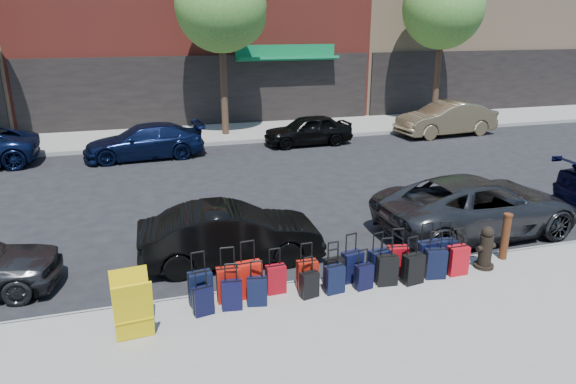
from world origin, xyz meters
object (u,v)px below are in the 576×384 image
object	(u,v)px
tree_center	(224,9)
car_near_1	(231,234)
display_rack	(133,307)
tree_right	(446,10)
car_far_2	(308,130)
suitcase_front_5	(334,272)
bollard	(505,236)
fire_hydrant	(486,249)
car_near_2	(478,205)
car_far_1	(144,141)
car_far_3	(446,119)

from	to	relation	value
tree_center	car_near_1	distance (m)	13.54
display_rack	tree_right	bearing A→B (deg)	40.15
car_far_2	suitcase_front_5	bearing A→B (deg)	-18.22
tree_right	bollard	bearing A→B (deg)	-116.86
tree_right	bollard	world-z (taller)	tree_right
display_rack	fire_hydrant	bearing A→B (deg)	-1.31
bollard	suitcase_front_5	bearing A→B (deg)	-179.17
tree_right	display_rack	size ratio (longest dim) A/B	6.91
car_near_2	car_far_1	xyz separation A→B (m)	(-7.52, 9.74, -0.06)
display_rack	car_far_3	world-z (taller)	car_far_3
tree_right	car_far_1	distance (m)	15.24
display_rack	car_far_3	bearing A→B (deg)	37.20
fire_hydrant	car_far_2	bearing A→B (deg)	79.71
suitcase_front_5	car_near_2	world-z (taller)	car_near_2
bollard	tree_right	bearing A→B (deg)	63.14
tree_center	bollard	world-z (taller)	tree_center
tree_center	fire_hydrant	size ratio (longest dim) A/B	8.19
car_near_1	car_far_3	bearing A→B (deg)	-47.71
tree_right	car_far_2	bearing A→B (deg)	-162.10
fire_hydrant	car_near_2	xyz separation A→B (m)	(1.18, 1.92, 0.14)
display_rack	car_far_3	distance (m)	18.58
fire_hydrant	car_far_3	size ratio (longest dim) A/B	0.19
car_far_1	fire_hydrant	bearing A→B (deg)	25.21
car_near_2	display_rack	bearing A→B (deg)	104.32
tree_right	suitcase_front_5	world-z (taller)	tree_right
suitcase_front_5	car_far_2	bearing A→B (deg)	70.63
tree_center	display_rack	xyz separation A→B (m)	(-4.20, -14.98, -4.74)
suitcase_front_5	display_rack	size ratio (longest dim) A/B	0.83
car_near_1	car_far_1	size ratio (longest dim) A/B	0.87
car_near_2	car_far_2	xyz separation A→B (m)	(-0.92, 10.12, -0.07)
display_rack	car_far_3	xyz separation A→B (m)	(13.67, 12.57, 0.08)
suitcase_front_5	car_far_3	size ratio (longest dim) A/B	0.19
suitcase_front_5	fire_hydrant	xyz separation A→B (m)	(3.20, -0.18, 0.14)
car_far_1	car_far_2	world-z (taller)	car_far_1
tree_center	bollard	distance (m)	15.38
fire_hydrant	car_far_3	xyz separation A→B (m)	(6.84, 12.09, 0.19)
suitcase_front_5	car_near_2	bearing A→B (deg)	18.58
display_rack	car_near_1	distance (m)	3.21
fire_hydrant	bollard	distance (m)	0.69
bollard	car_far_2	xyz separation A→B (m)	(-0.38, 11.81, -0.04)
tree_right	fire_hydrant	size ratio (longest dim) A/B	8.19
bollard	display_rack	distance (m)	7.51
car_far_3	car_far_2	bearing A→B (deg)	-93.90
car_far_1	display_rack	bearing A→B (deg)	-5.64
car_near_1	bollard	bearing A→B (deg)	-106.55
car_near_1	car_far_3	size ratio (longest dim) A/B	0.84
fire_hydrant	car_far_1	distance (m)	13.27
car_far_2	car_far_3	xyz separation A→B (m)	(6.57, 0.04, 0.13)
car_far_2	tree_right	bearing A→B (deg)	105.96
car_near_1	car_far_2	distance (m)	11.24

